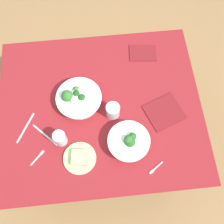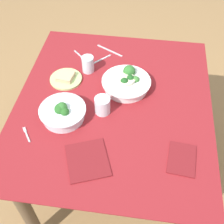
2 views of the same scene
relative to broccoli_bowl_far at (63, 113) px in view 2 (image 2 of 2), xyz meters
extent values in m
plane|color=#9E7547|center=(0.14, -0.23, -0.78)|extent=(6.00, 6.00, 0.00)
cube|color=maroon|center=(0.14, -0.23, -0.04)|extent=(1.18, 1.01, 0.01)
cube|color=brown|center=(0.14, -0.23, -0.05)|extent=(1.14, 0.98, 0.02)
cylinder|color=brown|center=(0.62, -0.63, -0.42)|extent=(0.07, 0.07, 0.71)
cylinder|color=brown|center=(-0.34, 0.16, -0.42)|extent=(0.07, 0.07, 0.71)
cylinder|color=brown|center=(0.62, 0.16, -0.42)|extent=(0.07, 0.07, 0.71)
cylinder|color=white|center=(0.00, 0.00, -0.01)|extent=(0.20, 0.20, 0.05)
cylinder|color=white|center=(0.00, 0.00, 0.02)|extent=(0.23, 0.23, 0.01)
sphere|color=#286023|center=(0.00, 0.01, 0.03)|extent=(0.06, 0.06, 0.06)
sphere|color=#286023|center=(-0.02, -0.02, 0.03)|extent=(0.04, 0.04, 0.04)
sphere|color=#33702D|center=(0.00, 0.00, 0.03)|extent=(0.05, 0.05, 0.05)
cylinder|color=white|center=(0.25, -0.28, -0.01)|extent=(0.23, 0.23, 0.05)
cylinder|color=white|center=(0.25, -0.28, 0.01)|extent=(0.26, 0.26, 0.01)
sphere|color=#33702D|center=(0.32, -0.29, 0.03)|extent=(0.07, 0.07, 0.07)
sphere|color=#3D7A33|center=(0.26, -0.33, 0.02)|extent=(0.04, 0.04, 0.04)
sphere|color=#1E511E|center=(0.26, -0.30, 0.03)|extent=(0.04, 0.04, 0.04)
sphere|color=#1E511E|center=(0.24, -0.28, 0.02)|extent=(0.05, 0.05, 0.05)
cylinder|color=beige|center=(0.25, -0.28, 0.03)|extent=(0.10, 0.10, 0.01)
cylinder|color=#B7D684|center=(0.27, 0.06, -0.03)|extent=(0.18, 0.18, 0.01)
cube|color=#CCB284|center=(0.27, 0.06, -0.01)|extent=(0.10, 0.09, 0.03)
cylinder|color=silver|center=(0.07, -0.19, 0.01)|extent=(0.08, 0.08, 0.09)
cylinder|color=silver|center=(0.37, -0.05, 0.01)|extent=(0.07, 0.07, 0.10)
cube|color=#B7B7BC|center=(-0.14, 0.14, -0.03)|extent=(0.06, 0.05, 0.00)
cube|color=#B7B7BC|center=(-0.10, 0.17, -0.03)|extent=(0.03, 0.03, 0.00)
cube|color=#B7B7BC|center=(0.51, 0.04, -0.03)|extent=(0.06, 0.06, 0.00)
cube|color=#B7B7BC|center=(0.47, 0.00, -0.03)|extent=(0.03, 0.03, 0.00)
cube|color=#B7B7BC|center=(0.46, -0.10, -0.03)|extent=(0.14, 0.14, 0.00)
cube|color=#B7B7BC|center=(0.57, -0.15, -0.03)|extent=(0.10, 0.17, 0.00)
cube|color=maroon|center=(-0.23, -0.17, -0.03)|extent=(0.25, 0.24, 0.01)
cube|color=maroon|center=(-0.16, -0.58, -0.03)|extent=(0.18, 0.14, 0.01)
camera|label=1|loc=(0.13, 0.37, 1.38)|focal=42.38mm
camera|label=2|loc=(-0.90, -0.37, 1.08)|focal=47.10mm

